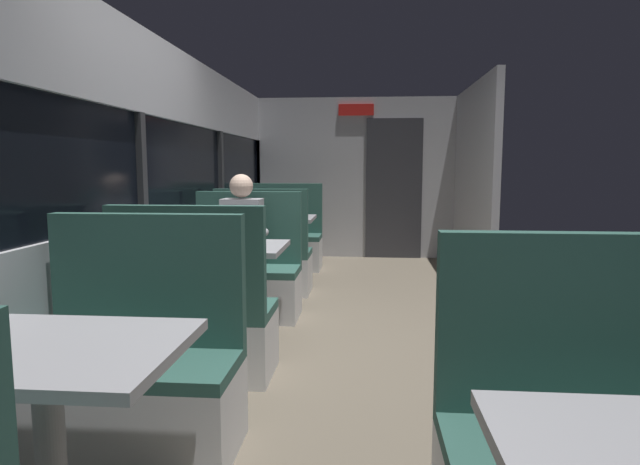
% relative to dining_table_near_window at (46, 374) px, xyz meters
% --- Properties ---
extents(ground_plane, '(3.30, 9.20, 0.02)m').
position_rel_dining_table_near_window_xyz_m(ground_plane, '(0.89, 2.09, -0.65)').
color(ground_plane, '#665B4C').
extents(carriage_window_panel_left, '(0.09, 8.48, 2.30)m').
position_rel_dining_table_near_window_xyz_m(carriage_window_panel_left, '(-0.56, 2.09, 0.47)').
color(carriage_window_panel_left, '#B2B2B7').
rests_on(carriage_window_panel_left, ground_plane).
extents(carriage_end_bulkhead, '(2.90, 0.11, 2.30)m').
position_rel_dining_table_near_window_xyz_m(carriage_end_bulkhead, '(0.95, 6.28, 0.50)').
color(carriage_end_bulkhead, '#B2B2B7').
rests_on(carriage_end_bulkhead, ground_plane).
extents(carriage_aisle_panel_right, '(0.08, 2.40, 2.30)m').
position_rel_dining_table_near_window_xyz_m(carriage_aisle_panel_right, '(2.34, 5.09, 0.51)').
color(carriage_aisle_panel_right, '#B2B2B7').
rests_on(carriage_aisle_panel_right, ground_plane).
extents(dining_table_near_window, '(0.90, 0.70, 0.74)m').
position_rel_dining_table_near_window_xyz_m(dining_table_near_window, '(0.00, 0.00, 0.00)').
color(dining_table_near_window, '#9E9EA3').
rests_on(dining_table_near_window, ground_plane).
extents(bench_near_window_facing_entry, '(0.95, 0.50, 1.10)m').
position_rel_dining_table_near_window_xyz_m(bench_near_window_facing_entry, '(0.00, 0.70, -0.31)').
color(bench_near_window_facing_entry, silver).
rests_on(bench_near_window_facing_entry, ground_plane).
extents(dining_table_mid_window, '(0.90, 0.70, 0.74)m').
position_rel_dining_table_near_window_xyz_m(dining_table_mid_window, '(0.00, 2.29, 0.00)').
color(dining_table_mid_window, '#9E9EA3').
rests_on(dining_table_mid_window, ground_plane).
extents(bench_mid_window_facing_end, '(0.95, 0.50, 1.10)m').
position_rel_dining_table_near_window_xyz_m(bench_mid_window_facing_end, '(0.00, 1.59, -0.31)').
color(bench_mid_window_facing_end, silver).
rests_on(bench_mid_window_facing_end, ground_plane).
extents(bench_mid_window_facing_entry, '(0.95, 0.50, 1.10)m').
position_rel_dining_table_near_window_xyz_m(bench_mid_window_facing_entry, '(0.00, 2.99, -0.31)').
color(bench_mid_window_facing_entry, silver).
rests_on(bench_mid_window_facing_entry, ground_plane).
extents(dining_table_far_window, '(0.90, 0.70, 0.74)m').
position_rel_dining_table_near_window_xyz_m(dining_table_far_window, '(0.00, 4.58, 0.00)').
color(dining_table_far_window, '#9E9EA3').
rests_on(dining_table_far_window, ground_plane).
extents(bench_far_window_facing_end, '(0.95, 0.50, 1.10)m').
position_rel_dining_table_near_window_xyz_m(bench_far_window_facing_end, '(0.00, 3.88, -0.31)').
color(bench_far_window_facing_end, silver).
rests_on(bench_far_window_facing_end, ground_plane).
extents(bench_far_window_facing_entry, '(0.95, 0.50, 1.10)m').
position_rel_dining_table_near_window_xyz_m(bench_far_window_facing_entry, '(0.00, 5.28, -0.31)').
color(bench_far_window_facing_entry, silver).
rests_on(bench_far_window_facing_entry, ground_plane).
extents(seated_passenger, '(0.47, 0.55, 1.26)m').
position_rel_dining_table_near_window_xyz_m(seated_passenger, '(0.00, 2.92, -0.10)').
color(seated_passenger, '#26262D').
rests_on(seated_passenger, ground_plane).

